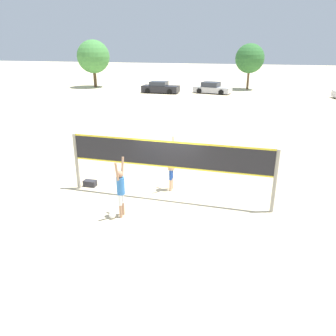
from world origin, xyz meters
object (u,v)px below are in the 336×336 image
tree_left_cluster (250,59)px  volleyball_net (168,160)px  player_blocker (171,163)px  gear_bag (90,183)px  player_spiker (121,187)px  volleyball (112,215)px  tree_right_cluster (93,57)px  parked_car_mid (160,88)px  parked_car_near (212,88)px

tree_left_cluster → volleyball_net: bearing=-92.1°
player_blocker → gear_bag: player_blocker is taller
player_spiker → tree_left_cluster: (2.53, 37.67, 2.91)m
player_spiker → gear_bag: 3.31m
volleyball → tree_right_cluster: (-18.53, 34.72, 4.06)m
parked_car_mid → gear_bag: bearing=-78.9°
player_spiker → volleyball: player_spiker is taller
player_spiker → parked_car_mid: bearing=14.4°
gear_bag → player_spiker: bearing=-41.2°
player_spiker → gear_bag: player_spiker is taller
player_blocker → tree_left_cluster: 35.18m
player_spiker → parked_car_near: player_spiker is taller
volleyball_net → player_spiker: volleyball_net is taller
tree_right_cluster → gear_bag: bearing=-63.1°
volleyball_net → parked_car_mid: volleyball_net is taller
player_blocker → tree_right_cluster: size_ratio=0.35×
player_blocker → tree_left_cluster: (1.43, 35.03, 2.85)m
player_spiker → player_blocker: bearing=-22.6°
volleyball_net → tree_right_cluster: tree_right_cluster is taller
tree_left_cluster → tree_right_cluster: size_ratio=0.92×
player_blocker → parked_car_mid: player_blocker is taller
parked_car_mid → tree_right_cluster: bearing=162.8°
volleyball_net → gear_bag: size_ratio=14.93×
tree_right_cluster → volleyball_net: bearing=-58.6°
volleyball_net → player_blocker: size_ratio=3.55×
player_blocker → gear_bag: size_ratio=4.20×
player_spiker → gear_bag: size_ratio=3.99×
player_blocker → parked_car_near: (-2.67, 29.82, -0.57)m
player_spiker → player_blocker: (1.10, 2.63, 0.07)m
volleyball → parked_car_mid: (-7.70, 31.32, 0.52)m
player_spiker → parked_car_mid: size_ratio=0.46×
volleyball_net → parked_car_mid: bearing=107.4°
parked_car_near → tree_right_cluster: tree_right_cluster is taller
tree_left_cluster → player_spiker: bearing=-93.8°
volleyball_net → volleyball: size_ratio=33.56×
player_blocker → tree_right_cluster: bearing=-148.0°
player_spiker → tree_right_cluster: (-18.79, 34.47, 3.06)m
parked_car_near → gear_bag: bearing=-80.3°
player_spiker → tree_left_cluster: tree_left_cluster is taller
player_spiker → parked_car_near: size_ratio=0.44×
parked_car_mid → volleyball_net: bearing=-72.4°
tree_left_cluster → tree_right_cluster: (-21.33, -3.20, 0.15)m
parked_car_near → tree_left_cluster: bearing=63.0°
parked_car_near → parked_car_mid: parked_car_mid is taller
player_spiker → volleyball: 1.07m
player_blocker → parked_car_near: 29.94m
parked_car_mid → tree_right_cluster: size_ratio=0.72×
player_blocker → tree_left_cluster: size_ratio=0.38×
volleyball → parked_car_mid: parked_car_mid is taller
volleyball → tree_right_cluster: 39.56m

